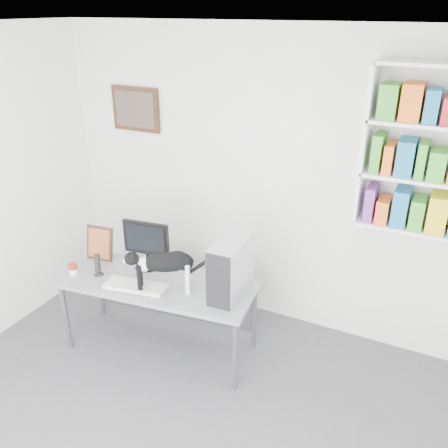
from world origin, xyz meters
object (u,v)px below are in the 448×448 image
Objects in this scene: pc_tower at (230,268)px; soup_can at (73,269)px; desk at (160,315)px; cat at (165,272)px; keyboard at (136,286)px; leaning_print at (100,242)px; monitor at (147,244)px; speaker at (98,264)px; bookshelf at (437,153)px.

soup_can is (-1.35, -0.33, -0.18)m from pc_tower.
desk is at bearing -172.13° from pc_tower.
desk is at bearing 16.76° from soup_can.
desk is at bearing 114.75° from cat.
pc_tower reaches higher than cat.
keyboard reaches higher than desk.
cat reaches higher than desk.
pc_tower is 1.47× the size of leaning_print.
monitor is 0.73× the size of cat.
leaning_print is at bearing 85.36° from soup_can.
keyboard is 2.53× the size of speaker.
soup_can is (-2.65, -1.01, -1.11)m from bookshelf.
leaning_print reaches higher than desk.
desk is 0.57m from cat.
speaker is at bearing 150.63° from cat.
monitor is at bearing 133.32° from desk.
monitor is 0.41m from keyboard.
pc_tower is 2.33× the size of speaker.
keyboard is at bearing -20.24° from speaker.
desk is 0.85m from soup_can.
soup_can is 0.90m from cat.
cat is (0.85, -0.22, 0.03)m from leaning_print.
bookshelf reaches higher than speaker.
bookshelf is 2.89m from leaning_print.
soup_can is at bearing -149.89° from monitor.
desk is 0.70m from speaker.
cat is at bearing -41.09° from desk.
speaker is (-1.15, -0.24, -0.13)m from pc_tower.
keyboard is 0.84× the size of cat.
cat is at bearing -20.93° from leaning_print.
soup_can is 0.17× the size of cat.
desk is at bearing 46.30° from keyboard.
speaker is at bearing -60.96° from leaning_print.
keyboard is 0.32m from cat.
cat is at bearing -157.29° from pc_tower.
speaker is at bearing -173.23° from desk.
desk is 0.87m from leaning_print.
leaning_print is (-0.48, -0.06, -0.06)m from monitor.
speaker is at bearing 23.71° from soup_can.
monitor is at bearing 96.81° from keyboard.
desk is 3.48× the size of pc_tower.
cat is at bearing -44.70° from monitor.
keyboard is (-0.11, -0.16, 0.36)m from desk.
leaning_print is at bearing 133.99° from cat.
soup_can is at bearing -171.83° from speaker.
bookshelf is 2.82m from speaker.
bookshelf is at bearing 25.05° from pc_tower.
pc_tower is (-1.31, -0.68, -0.93)m from bookshelf.
monitor reaches higher than speaker.
soup_can is at bearing 155.91° from cat.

